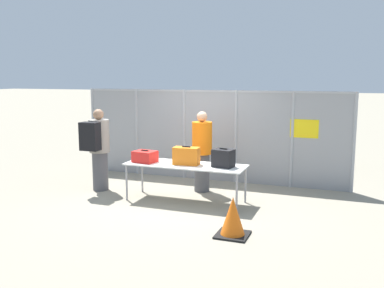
{
  "coord_description": "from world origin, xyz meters",
  "views": [
    {
      "loc": [
        3.11,
        -7.61,
        2.44
      ],
      "look_at": [
        0.04,
        0.56,
        1.05
      ],
      "focal_mm": 40.0,
      "sensor_mm": 36.0,
      "label": 1
    }
  ],
  "objects_px": {
    "suitcase_red": "(145,157)",
    "traveler_hooded": "(98,146)",
    "suitcase_black": "(223,158)",
    "utility_trailer": "(275,148)",
    "security_worker_near": "(202,150)",
    "traffic_cone": "(233,218)",
    "suitcase_orange": "(186,156)",
    "inspection_table": "(185,167)"
  },
  "relations": [
    {
      "from": "utility_trailer",
      "to": "traffic_cone",
      "type": "relative_size",
      "value": 7.19
    },
    {
      "from": "suitcase_red",
      "to": "utility_trailer",
      "type": "bearing_deg",
      "value": 69.0
    },
    {
      "from": "inspection_table",
      "to": "security_worker_near",
      "type": "distance_m",
      "value": 0.86
    },
    {
      "from": "suitcase_black",
      "to": "utility_trailer",
      "type": "height_order",
      "value": "suitcase_black"
    },
    {
      "from": "suitcase_black",
      "to": "inspection_table",
      "type": "bearing_deg",
      "value": -178.98
    },
    {
      "from": "security_worker_near",
      "to": "traffic_cone",
      "type": "xyz_separation_m",
      "value": [
        1.3,
        -2.29,
        -0.6
      ]
    },
    {
      "from": "suitcase_red",
      "to": "traveler_hooded",
      "type": "bearing_deg",
      "value": 171.31
    },
    {
      "from": "suitcase_red",
      "to": "suitcase_orange",
      "type": "bearing_deg",
      "value": 4.49
    },
    {
      "from": "utility_trailer",
      "to": "security_worker_near",
      "type": "bearing_deg",
      "value": -103.67
    },
    {
      "from": "inspection_table",
      "to": "suitcase_orange",
      "type": "height_order",
      "value": "suitcase_orange"
    },
    {
      "from": "suitcase_orange",
      "to": "traffic_cone",
      "type": "xyz_separation_m",
      "value": [
        1.32,
        -1.43,
        -0.63
      ]
    },
    {
      "from": "suitcase_red",
      "to": "suitcase_orange",
      "type": "xyz_separation_m",
      "value": [
        0.86,
        0.07,
        0.06
      ]
    },
    {
      "from": "inspection_table",
      "to": "traveler_hooded",
      "type": "bearing_deg",
      "value": 177.24
    },
    {
      "from": "suitcase_orange",
      "to": "security_worker_near",
      "type": "xyz_separation_m",
      "value": [
        0.02,
        0.85,
        -0.03
      ]
    },
    {
      "from": "suitcase_orange",
      "to": "suitcase_black",
      "type": "height_order",
      "value": "same"
    },
    {
      "from": "inspection_table",
      "to": "suitcase_red",
      "type": "bearing_deg",
      "value": -174.09
    },
    {
      "from": "traveler_hooded",
      "to": "security_worker_near",
      "type": "bearing_deg",
      "value": 10.63
    },
    {
      "from": "traveler_hooded",
      "to": "security_worker_near",
      "type": "relative_size",
      "value": 1.02
    },
    {
      "from": "suitcase_black",
      "to": "traveler_hooded",
      "type": "height_order",
      "value": "traveler_hooded"
    },
    {
      "from": "suitcase_black",
      "to": "utility_trailer",
      "type": "bearing_deg",
      "value": 87.48
    },
    {
      "from": "suitcase_black",
      "to": "traveler_hooded",
      "type": "distance_m",
      "value": 2.8
    },
    {
      "from": "suitcase_red",
      "to": "suitcase_black",
      "type": "height_order",
      "value": "suitcase_black"
    },
    {
      "from": "security_worker_near",
      "to": "utility_trailer",
      "type": "relative_size",
      "value": 0.38
    },
    {
      "from": "inspection_table",
      "to": "suitcase_red",
      "type": "height_order",
      "value": "suitcase_red"
    },
    {
      "from": "suitcase_red",
      "to": "utility_trailer",
      "type": "xyz_separation_m",
      "value": [
        1.79,
        4.67,
        -0.45
      ]
    },
    {
      "from": "suitcase_orange",
      "to": "inspection_table",
      "type": "bearing_deg",
      "value": 144.45
    },
    {
      "from": "utility_trailer",
      "to": "suitcase_orange",
      "type": "bearing_deg",
      "value": -101.48
    },
    {
      "from": "traveler_hooded",
      "to": "utility_trailer",
      "type": "distance_m",
      "value": 5.42
    },
    {
      "from": "suitcase_red",
      "to": "security_worker_near",
      "type": "relative_size",
      "value": 0.28
    },
    {
      "from": "suitcase_red",
      "to": "traffic_cone",
      "type": "relative_size",
      "value": 0.78
    },
    {
      "from": "suitcase_red",
      "to": "traveler_hooded",
      "type": "height_order",
      "value": "traveler_hooded"
    },
    {
      "from": "suitcase_black",
      "to": "traveler_hooded",
      "type": "relative_size",
      "value": 0.24
    },
    {
      "from": "inspection_table",
      "to": "utility_trailer",
      "type": "xyz_separation_m",
      "value": [
        0.96,
        4.58,
        -0.29
      ]
    },
    {
      "from": "security_worker_near",
      "to": "traffic_cone",
      "type": "bearing_deg",
      "value": 111.2
    },
    {
      "from": "traveler_hooded",
      "to": "traffic_cone",
      "type": "height_order",
      "value": "traveler_hooded"
    },
    {
      "from": "suitcase_red",
      "to": "traveler_hooded",
      "type": "relative_size",
      "value": 0.27
    },
    {
      "from": "inspection_table",
      "to": "traveler_hooded",
      "type": "xyz_separation_m",
      "value": [
        -2.04,
        0.1,
        0.26
      ]
    },
    {
      "from": "suitcase_black",
      "to": "utility_trailer",
      "type": "relative_size",
      "value": 0.1
    },
    {
      "from": "utility_trailer",
      "to": "traffic_cone",
      "type": "distance_m",
      "value": 6.05
    },
    {
      "from": "suitcase_red",
      "to": "suitcase_black",
      "type": "distance_m",
      "value": 1.6
    },
    {
      "from": "security_worker_near",
      "to": "traffic_cone",
      "type": "relative_size",
      "value": 2.77
    },
    {
      "from": "traveler_hooded",
      "to": "traffic_cone",
      "type": "distance_m",
      "value": 3.79
    }
  ]
}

